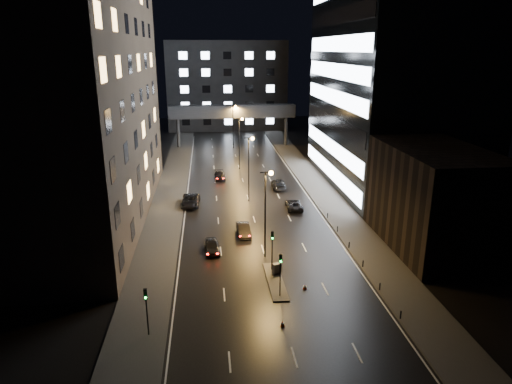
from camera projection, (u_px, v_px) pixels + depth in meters
The scene contains 26 objects.
ground at pixel (243, 180), 82.61m from camera, with size 160.00×160.00×0.00m, color black.
sidewalk_left at pixel (171, 190), 76.56m from camera, with size 5.00×110.00×0.15m, color #383533.
sidewalk_right at pixel (317, 185), 79.12m from camera, with size 5.00×110.00×0.15m, color #383533.
building_left at pixel (78, 71), 59.12m from camera, with size 15.00×48.00×40.00m, color #2D2319.
building_right_low at pixel (433, 198), 53.46m from camera, with size 10.00×18.00×12.00m, color black.
building_right_glass at pixel (396, 50), 74.62m from camera, with size 20.00×36.00×45.00m, color black.
building_far at pixel (227, 85), 133.85m from camera, with size 34.00×14.00×25.00m, color #333335.
skybridge at pixel (232, 112), 108.55m from camera, with size 30.00×3.00×10.00m.
median_island at pixel (275, 281), 46.58m from camera, with size 1.60×8.00×0.15m, color #383533.
traffic_signal_near at pixel (272, 244), 48.04m from camera, with size 0.28×0.34×4.40m.
traffic_signal_far at pixel (280, 268), 42.82m from camera, with size 0.28×0.34×4.40m.
traffic_signal_corner at pixel (146, 305), 36.92m from camera, with size 0.28×0.34×4.40m.
bollard_row at pixel (356, 254), 51.75m from camera, with size 0.12×25.12×0.90m.
streetlight_near at pixel (267, 203), 50.33m from camera, with size 1.45×0.50×10.15m.
streetlight_mid_a at pixel (250, 161), 69.29m from camera, with size 1.45×0.50×10.15m.
streetlight_mid_b at pixel (240, 137), 88.26m from camera, with size 1.45×0.50×10.15m.
streetlight_far at pixel (234, 121), 107.22m from camera, with size 1.45×0.50×10.15m.
car_away_a at pixel (212, 246), 53.24m from camera, with size 1.68×4.19×1.43m, color black.
car_away_b at pixel (244, 230), 58.11m from camera, with size 1.54×4.42×1.46m, color black.
car_away_c at pixel (190, 201), 69.02m from camera, with size 2.62×5.67×1.58m, color black.
car_away_d at pixel (220, 176), 83.05m from camera, with size 1.81×4.44×1.29m, color black.
car_toward_a at pixel (294, 205), 67.59m from camera, with size 2.23×4.84×1.35m, color black.
car_toward_b at pixel (278, 184), 77.60m from camera, with size 2.19×5.38×1.56m, color black.
utility_cabinet at pixel (277, 268), 47.93m from camera, with size 0.89×0.50×1.10m, color #4A494C.
cone_a at pixel (283, 324), 39.06m from camera, with size 0.40×0.40×0.51m, color #E0510B.
cone_b at pixel (305, 287), 45.13m from camera, with size 0.40×0.40×0.48m, color red.
Camera 1 is at (-6.14, -39.24, 22.76)m, focal length 32.00 mm.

